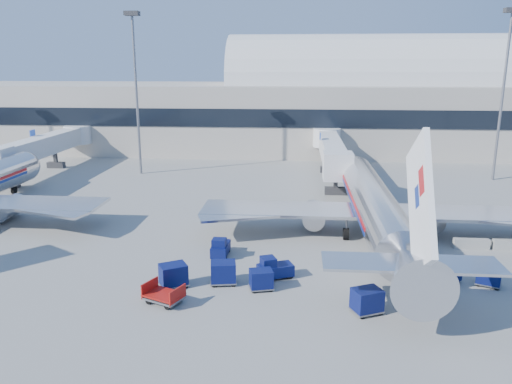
# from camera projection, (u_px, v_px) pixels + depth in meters

# --- Properties ---
(ground) EXTENTS (260.00, 260.00, 0.00)m
(ground) POSITION_uv_depth(u_px,v_px,m) (262.00, 251.00, 42.74)
(ground) COLOR gray
(ground) RESTS_ON ground
(terminal) EXTENTS (170.00, 28.15, 21.00)m
(terminal) POSITION_uv_depth(u_px,v_px,m) (212.00, 108.00, 96.02)
(terminal) COLOR #B2AA9E
(terminal) RESTS_ON ground
(airliner_main) EXTENTS (32.00, 37.26, 12.07)m
(airliner_main) POSITION_uv_depth(u_px,v_px,m) (375.00, 206.00, 45.57)
(airliner_main) COLOR silver
(airliner_main) RESTS_ON ground
(jetbridge_near) EXTENTS (4.40, 27.50, 6.25)m
(jetbridge_near) POSITION_uv_depth(u_px,v_px,m) (331.00, 149.00, 70.92)
(jetbridge_near) COLOR silver
(jetbridge_near) RESTS_ON ground
(jetbridge_mid) EXTENTS (4.40, 27.50, 6.25)m
(jetbridge_mid) POSITION_uv_depth(u_px,v_px,m) (47.00, 145.00, 74.28)
(jetbridge_mid) COLOR silver
(jetbridge_mid) RESTS_ON ground
(mast_west) EXTENTS (2.00, 1.20, 22.60)m
(mast_west) POSITION_uv_depth(u_px,v_px,m) (135.00, 70.00, 69.67)
(mast_west) COLOR slate
(mast_west) RESTS_ON ground
(mast_east) EXTENTS (2.00, 1.20, 22.60)m
(mast_east) POSITION_uv_depth(u_px,v_px,m) (506.00, 70.00, 65.67)
(mast_east) COLOR slate
(mast_east) RESTS_ON ground
(barrier_near) EXTENTS (3.00, 0.55, 0.90)m
(barrier_near) POSITION_uv_depth(u_px,v_px,m) (471.00, 244.00, 43.12)
(barrier_near) COLOR #9E9E96
(barrier_near) RESTS_ON ground
(barrier_mid) EXTENTS (3.00, 0.55, 0.90)m
(barrier_mid) POSITION_uv_depth(u_px,v_px,m) (511.00, 245.00, 42.86)
(barrier_mid) COLOR #9E9E96
(barrier_mid) RESTS_ON ground
(tug_lead) EXTENTS (2.89, 2.19, 1.69)m
(tug_lead) POSITION_uv_depth(u_px,v_px,m) (274.00, 268.00, 37.12)
(tug_lead) COLOR #091046
(tug_lead) RESTS_ON ground
(tug_right) EXTENTS (2.21, 2.18, 1.35)m
(tug_right) POSITION_uv_depth(u_px,v_px,m) (445.00, 272.00, 36.90)
(tug_right) COLOR #091046
(tug_right) RESTS_ON ground
(tug_left) EXTENTS (1.38, 2.61, 1.67)m
(tug_left) POSITION_uv_depth(u_px,v_px,m) (220.00, 247.00, 41.38)
(tug_left) COLOR #091046
(tug_left) RESTS_ON ground
(cart_train_a) EXTENTS (1.93, 1.66, 1.46)m
(cart_train_a) POSITION_uv_depth(u_px,v_px,m) (261.00, 279.00, 35.20)
(cart_train_a) COLOR #091046
(cart_train_a) RESTS_ON ground
(cart_train_b) EXTENTS (2.10, 1.74, 1.66)m
(cart_train_b) POSITION_uv_depth(u_px,v_px,m) (223.00, 272.00, 36.11)
(cart_train_b) COLOR #091046
(cart_train_b) RESTS_ON ground
(cart_train_c) EXTENTS (2.41, 2.24, 1.70)m
(cart_train_c) POSITION_uv_depth(u_px,v_px,m) (173.00, 275.00, 35.60)
(cart_train_c) COLOR #091046
(cart_train_c) RESTS_ON ground
(cart_solo_near) EXTENTS (2.29, 2.07, 1.64)m
(cart_solo_near) POSITION_uv_depth(u_px,v_px,m) (367.00, 300.00, 31.82)
(cart_solo_near) COLOR #091046
(cart_solo_near) RESTS_ON ground
(cart_solo_far) EXTENTS (2.08, 1.89, 1.49)m
(cart_solo_far) POSITION_uv_depth(u_px,v_px,m) (489.00, 275.00, 35.81)
(cart_solo_far) COLOR #091046
(cart_solo_far) RESTS_ON ground
(cart_open_red) EXTENTS (2.97, 2.60, 0.66)m
(cart_open_red) POSITION_uv_depth(u_px,v_px,m) (164.00, 296.00, 33.27)
(cart_open_red) COLOR slate
(cart_open_red) RESTS_ON ground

